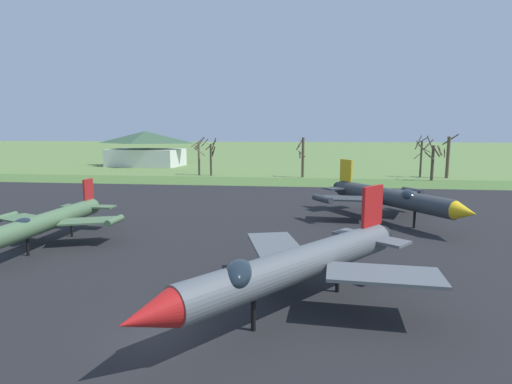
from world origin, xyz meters
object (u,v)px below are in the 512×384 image
visitor_building (146,149)px  jet_fighter_rear_center (391,197)px  jet_fighter_front_left (48,221)px  jet_fighter_front_right (294,265)px

visitor_building → jet_fighter_rear_center: bearing=-50.5°
jet_fighter_rear_center → visitor_building: size_ratio=0.81×
jet_fighter_front_left → visitor_building: size_ratio=0.74×
jet_fighter_front_left → jet_fighter_rear_center: jet_fighter_rear_center is taller
jet_fighter_front_left → visitor_building: 72.33m
jet_fighter_front_right → visitor_building: visitor_building is taller
jet_fighter_rear_center → jet_fighter_front_right: bearing=-112.0°
jet_fighter_front_right → visitor_building: bearing=116.3°
jet_fighter_front_right → jet_fighter_rear_center: 22.80m
jet_fighter_front_left → jet_fighter_rear_center: size_ratio=0.92×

